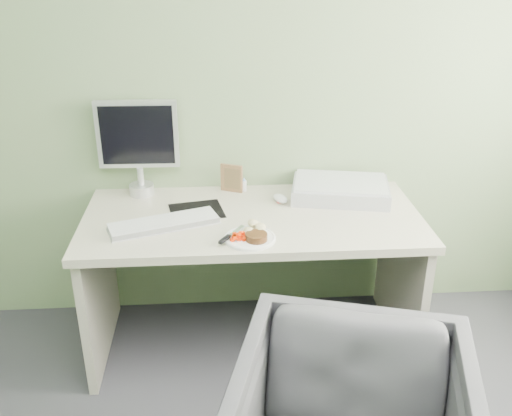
{
  "coord_description": "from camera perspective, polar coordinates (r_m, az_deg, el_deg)",
  "views": [
    {
      "loc": [
        -0.15,
        -0.81,
        1.89
      ],
      "look_at": [
        0.01,
        1.5,
        0.82
      ],
      "focal_mm": 40.0,
      "sensor_mm": 36.0,
      "label": 1
    }
  ],
  "objects": [
    {
      "name": "steak_knife",
      "position": [
        2.46,
        -2.79,
        -2.87
      ],
      "size": [
        0.12,
        0.17,
        0.01
      ],
      "rotation": [
        0.0,
        0.0,
        0.99
      ],
      "color": "silver",
      "rests_on": "plate"
    },
    {
      "name": "computer_mouse",
      "position": [
        2.84,
        2.46,
        0.95
      ],
      "size": [
        0.09,
        0.12,
        0.04
      ],
      "primitive_type": "ellipsoid",
      "rotation": [
        0.0,
        0.0,
        0.41
      ],
      "color": "white",
      "rests_on": "desk"
    },
    {
      "name": "plate",
      "position": [
        2.48,
        -0.61,
        -3.06
      ],
      "size": [
        0.22,
        0.22,
        0.01
      ],
      "primitive_type": "cylinder",
      "color": "white",
      "rests_on": "desk"
    },
    {
      "name": "steak",
      "position": [
        2.45,
        0.04,
        -2.9
      ],
      "size": [
        0.11,
        0.11,
        0.03
      ],
      "primitive_type": "cylinder",
      "rotation": [
        0.0,
        0.0,
        -0.15
      ],
      "color": "black",
      "rests_on": "plate"
    },
    {
      "name": "carrot_heap",
      "position": [
        2.45,
        -1.81,
        -2.72
      ],
      "size": [
        0.07,
        0.07,
        0.04
      ],
      "primitive_type": "cube",
      "rotation": [
        0.0,
        0.0,
        0.41
      ],
      "color": "#FF3305",
      "rests_on": "plate"
    },
    {
      "name": "wall_back",
      "position": [
        2.87,
        -0.91,
        13.81
      ],
      "size": [
        3.5,
        0.0,
        3.5
      ],
      "primitive_type": "plane",
      "rotation": [
        1.57,
        0.0,
        0.0
      ],
      "color": "#70855D",
      "rests_on": "floor"
    },
    {
      "name": "scanner",
      "position": [
        2.92,
        8.41,
        1.77
      ],
      "size": [
        0.53,
        0.41,
        0.07
      ],
      "primitive_type": "cube",
      "rotation": [
        0.0,
        0.0,
        -0.19
      ],
      "color": "#B3B4BA",
      "rests_on": "desk"
    },
    {
      "name": "photo_frame",
      "position": [
        2.94,
        -2.46,
        3.0
      ],
      "size": [
        0.11,
        0.06,
        0.15
      ],
      "primitive_type": "cube",
      "rotation": [
        0.0,
        0.0,
        -0.41
      ],
      "color": "olive",
      "rests_on": "desk"
    },
    {
      "name": "desk",
      "position": [
        2.79,
        -0.37,
        -4.14
      ],
      "size": [
        1.6,
        0.75,
        0.73
      ],
      "color": "beige",
      "rests_on": "floor"
    },
    {
      "name": "eyedrop_bottle",
      "position": [
        2.96,
        -1.21,
        2.33
      ],
      "size": [
        0.03,
        0.03,
        0.08
      ],
      "color": "white",
      "rests_on": "desk"
    },
    {
      "name": "keyboard",
      "position": [
        2.62,
        -9.2,
        -1.47
      ],
      "size": [
        0.51,
        0.3,
        0.02
      ],
      "primitive_type": "cube",
      "rotation": [
        0.0,
        0.0,
        0.33
      ],
      "color": "white",
      "rests_on": "desk"
    },
    {
      "name": "potato_pile",
      "position": [
        2.52,
        -0.12,
        -1.73
      ],
      "size": [
        0.11,
        0.08,
        0.06
      ],
      "primitive_type": "ellipsoid",
      "rotation": [
        0.0,
        0.0,
        0.08
      ],
      "color": "tan",
      "rests_on": "plate"
    },
    {
      "name": "monitor",
      "position": [
        2.92,
        -11.72,
        6.44
      ],
      "size": [
        0.4,
        0.13,
        0.48
      ],
      "rotation": [
        0.0,
        0.0,
        -0.02
      ],
      "color": "silver",
      "rests_on": "desk"
    },
    {
      "name": "mousepad",
      "position": [
        2.76,
        -5.96,
        -0.28
      ],
      "size": [
        0.29,
        0.26,
        0.0
      ],
      "primitive_type": "cube",
      "rotation": [
        0.0,
        0.0,
        0.19
      ],
      "color": "black",
      "rests_on": "desk"
    }
  ]
}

